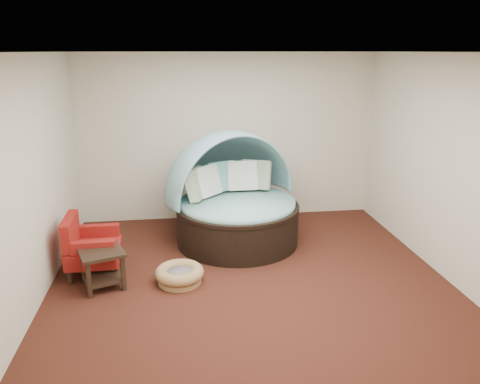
{
  "coord_description": "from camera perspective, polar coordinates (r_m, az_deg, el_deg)",
  "views": [
    {
      "loc": [
        -0.86,
        -5.3,
        2.81
      ],
      "look_at": [
        -0.06,
        0.6,
        1.01
      ],
      "focal_mm": 35.0,
      "sensor_mm": 36.0,
      "label": 1
    }
  ],
  "objects": [
    {
      "name": "red_armchair",
      "position": [
        6.44,
        -17.89,
        -6.38
      ],
      "size": [
        0.68,
        0.69,
        0.79
      ],
      "rotation": [
        0.0,
        0.0,
        0.01
      ],
      "color": "black",
      "rests_on": "floor"
    },
    {
      "name": "floor",
      "position": [
        6.06,
        1.32,
        -10.82
      ],
      "size": [
        5.0,
        5.0,
        0.0
      ],
      "primitive_type": "plane",
      "color": "#401E12",
      "rests_on": "ground"
    },
    {
      "name": "wall_right",
      "position": [
        6.43,
        24.02,
        2.67
      ],
      "size": [
        0.0,
        5.0,
        5.0
      ],
      "primitive_type": "plane",
      "rotation": [
        1.57,
        0.0,
        -1.57
      ],
      "color": "beige",
      "rests_on": "floor"
    },
    {
      "name": "wall_left",
      "position": [
        5.73,
        -24.13,
        1.04
      ],
      "size": [
        0.0,
        5.0,
        5.0
      ],
      "primitive_type": "plane",
      "rotation": [
        1.57,
        0.0,
        1.57
      ],
      "color": "beige",
      "rests_on": "floor"
    },
    {
      "name": "side_table",
      "position": [
        6.04,
        -16.46,
        -8.36
      ],
      "size": [
        0.65,
        0.65,
        0.48
      ],
      "rotation": [
        0.0,
        0.0,
        0.34
      ],
      "color": "black",
      "rests_on": "floor"
    },
    {
      "name": "wall_front",
      "position": [
        3.25,
        8.48,
        -9.14
      ],
      "size": [
        5.0,
        0.0,
        5.0
      ],
      "primitive_type": "plane",
      "rotation": [
        -1.57,
        0.0,
        0.0
      ],
      "color": "beige",
      "rests_on": "floor"
    },
    {
      "name": "canopy_daybed",
      "position": [
        7.04,
        -0.77,
        0.09
      ],
      "size": [
        2.45,
        2.42,
        1.69
      ],
      "rotation": [
        0.0,
        0.0,
        0.4
      ],
      "color": "black",
      "rests_on": "floor"
    },
    {
      "name": "pet_basket",
      "position": [
        6.03,
        -7.37,
        -9.92
      ],
      "size": [
        0.7,
        0.7,
        0.21
      ],
      "rotation": [
        0.0,
        0.0,
        -0.15
      ],
      "color": "olive",
      "rests_on": "floor"
    },
    {
      "name": "ceiling",
      "position": [
        5.37,
        1.53,
        16.69
      ],
      "size": [
        5.0,
        5.0,
        0.0
      ],
      "primitive_type": "plane",
      "rotation": [
        3.14,
        0.0,
        0.0
      ],
      "color": "white",
      "rests_on": "wall_back"
    },
    {
      "name": "wall_back",
      "position": [
        7.97,
        -1.44,
        6.63
      ],
      "size": [
        5.0,
        0.0,
        5.0
      ],
      "primitive_type": "plane",
      "rotation": [
        1.57,
        0.0,
        0.0
      ],
      "color": "beige",
      "rests_on": "floor"
    }
  ]
}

